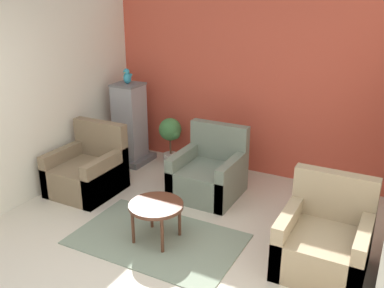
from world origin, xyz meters
TOP-DOWN VIEW (x-y plane):
  - wall_back_accent at (0.00, 3.40)m, footprint 4.34×0.06m
  - wall_left at (-2.14, 1.69)m, footprint 0.06×3.37m
  - area_rug at (-0.13, 1.10)m, footprint 1.83×1.15m
  - coffee_table at (-0.13, 1.10)m, footprint 0.59×0.59m
  - armchair_left at (-1.59, 1.69)m, footprint 0.82×0.85m
  - armchair_right at (1.59, 1.45)m, footprint 0.82×0.85m
  - armchair_middle at (-0.10, 2.37)m, footprint 0.82×0.85m
  - birdcage at (-1.71, 2.84)m, footprint 0.58×0.58m
  - parrot at (-1.71, 2.84)m, footprint 0.11×0.20m
  - potted_plant at (-1.08, 3.01)m, footprint 0.38×0.35m

SIDE VIEW (x-z plane):
  - area_rug at x=-0.13m, z-range 0.00..0.01m
  - armchair_left at x=-1.59m, z-range -0.17..0.74m
  - armchair_right at x=1.59m, z-range -0.17..0.74m
  - armchair_middle at x=-0.10m, z-range -0.17..0.74m
  - coffee_table at x=-0.13m, z-range 0.17..0.62m
  - potted_plant at x=-1.08m, z-range 0.12..0.88m
  - birdcage at x=-1.71m, z-range -0.04..1.21m
  - parrot at x=-1.71m, z-range 1.25..1.48m
  - wall_back_accent at x=0.00m, z-range 0.00..2.74m
  - wall_left at x=-2.14m, z-range 0.00..2.74m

